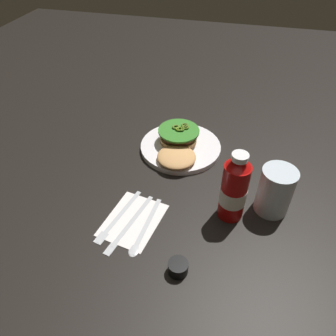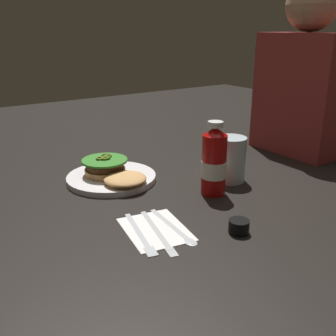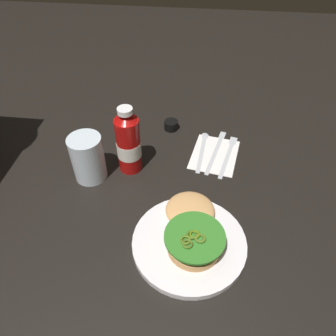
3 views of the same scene
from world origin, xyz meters
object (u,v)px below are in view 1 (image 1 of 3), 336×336
dinner_plate (181,147)px  water_glass (276,191)px  condiment_cup (179,268)px  fork_utensil (116,220)px  spoon_utensil (143,233)px  burger_sandwich (179,143)px  napkin (134,220)px  ketchup_bottle (235,190)px  butter_knife (128,226)px

dinner_plate → water_glass: size_ratio=1.99×
water_glass → condiment_cup: 0.31m
fork_utensil → spoon_utensil: (0.02, 0.08, 0.00)m
condiment_cup → spoon_utensil: condiment_cup is taller
burger_sandwich → water_glass: 0.34m
dinner_plate → napkin: bearing=-9.4°
ketchup_bottle → butter_knife: 0.28m
fork_utensil → burger_sandwich: bearing=164.0°
condiment_cup → spoon_utensil: 0.13m
burger_sandwich → condiment_cup: 0.43m
dinner_plate → butter_knife: size_ratio=1.24×
napkin → butter_knife: bearing=-13.6°
ketchup_bottle → napkin: size_ratio=1.20×
dinner_plate → napkin: dinner_plate is taller
dinner_plate → water_glass: (0.19, 0.29, 0.06)m
burger_sandwich → dinner_plate: bearing=162.8°
fork_utensil → condiment_cup: bearing=61.5°
butter_knife → fork_utensil: bearing=-110.6°
condiment_cup → butter_knife: bearing=-120.3°
ketchup_bottle → spoon_utensil: 0.25m
condiment_cup → napkin: 0.18m
burger_sandwich → napkin: 0.31m
ketchup_bottle → fork_utensil: 0.31m
water_glass → ketchup_bottle: bearing=-65.8°
burger_sandwich → water_glass: bearing=59.1°
burger_sandwich → napkin: bearing=-9.0°
burger_sandwich → ketchup_bottle: size_ratio=1.11×
burger_sandwich → condiment_cup: (0.42, 0.10, -0.02)m
water_glass → spoon_utensil: 0.35m
condiment_cup → fork_utensil: (-0.10, -0.19, -0.01)m
burger_sandwich → ketchup_bottle: ketchup_bottle is taller
water_glass → napkin: water_glass is taller
fork_utensil → dinner_plate: bearing=163.9°
burger_sandwich → water_glass: (0.17, 0.29, 0.03)m
water_glass → condiment_cup: bearing=-39.0°
burger_sandwich → butter_knife: bearing=-9.3°
butter_knife → water_glass: bearing=114.1°
ketchup_bottle → condiment_cup: bearing=-25.5°
water_glass → spoon_utensil: water_glass is taller
dinner_plate → butter_knife: 0.35m
ketchup_bottle → napkin: (0.08, -0.24, -0.09)m
water_glass → condiment_cup: (0.24, -0.20, -0.05)m
napkin → spoon_utensil: (0.04, 0.04, 0.00)m
napkin → spoon_utensil: size_ratio=0.87×
ketchup_bottle → butter_knife: bearing=-66.0°
burger_sandwich → butter_knife: 0.33m
dinner_plate → water_glass: water_glass is taller
dinner_plate → ketchup_bottle: (0.24, 0.18, 0.08)m
dinner_plate → butter_knife: (0.35, -0.06, -0.00)m
spoon_utensil → dinner_plate: bearing=177.2°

